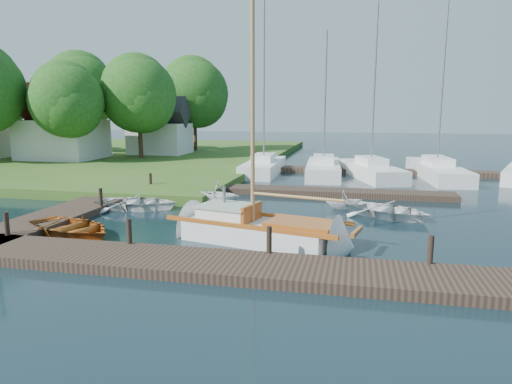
% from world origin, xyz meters
% --- Properties ---
extents(ground, '(160.00, 160.00, 0.00)m').
position_xyz_m(ground, '(0.00, 0.00, 0.00)').
color(ground, black).
rests_on(ground, ground).
extents(near_dock, '(18.00, 2.20, 0.30)m').
position_xyz_m(near_dock, '(0.00, -6.00, 0.15)').
color(near_dock, black).
rests_on(near_dock, ground).
extents(left_dock, '(2.20, 18.00, 0.30)m').
position_xyz_m(left_dock, '(-8.00, 2.00, 0.15)').
color(left_dock, black).
rests_on(left_dock, ground).
extents(far_dock, '(14.00, 1.60, 0.30)m').
position_xyz_m(far_dock, '(2.00, 6.50, 0.15)').
color(far_dock, black).
rests_on(far_dock, ground).
extents(pontoon, '(30.00, 1.60, 0.30)m').
position_xyz_m(pontoon, '(10.00, 16.00, 0.15)').
color(pontoon, black).
rests_on(pontoon, ground).
extents(shore, '(50.00, 40.00, 0.50)m').
position_xyz_m(shore, '(-28.00, 22.00, 0.25)').
color(shore, '#2F571C').
rests_on(shore, ground).
extents(mooring_post_0, '(0.16, 0.16, 0.80)m').
position_xyz_m(mooring_post_0, '(-7.50, -5.00, 0.70)').
color(mooring_post_0, black).
rests_on(mooring_post_0, near_dock).
extents(mooring_post_1, '(0.16, 0.16, 0.80)m').
position_xyz_m(mooring_post_1, '(-3.00, -5.00, 0.70)').
color(mooring_post_1, black).
rests_on(mooring_post_1, near_dock).
extents(mooring_post_2, '(0.16, 0.16, 0.80)m').
position_xyz_m(mooring_post_2, '(1.50, -5.00, 0.70)').
color(mooring_post_2, black).
rests_on(mooring_post_2, near_dock).
extents(mooring_post_3, '(0.16, 0.16, 0.80)m').
position_xyz_m(mooring_post_3, '(6.00, -5.00, 0.70)').
color(mooring_post_3, black).
rests_on(mooring_post_3, near_dock).
extents(mooring_post_4, '(0.16, 0.16, 0.80)m').
position_xyz_m(mooring_post_4, '(-7.00, 0.00, 0.70)').
color(mooring_post_4, black).
rests_on(mooring_post_4, left_dock).
extents(mooring_post_5, '(0.16, 0.16, 0.80)m').
position_xyz_m(mooring_post_5, '(-7.00, 5.00, 0.70)').
color(mooring_post_5, black).
rests_on(mooring_post_5, left_dock).
extents(sailboat, '(7.41, 3.59, 9.83)m').
position_xyz_m(sailboat, '(0.87, -2.94, 0.34)').
color(sailboat, silver).
rests_on(sailboat, ground).
extents(dinghy, '(4.52, 3.93, 0.78)m').
position_xyz_m(dinghy, '(-6.07, -3.56, 0.39)').
color(dinghy, '#9A451A').
rests_on(dinghy, ground).
extents(tender_a, '(3.89, 2.89, 0.77)m').
position_xyz_m(tender_a, '(-5.80, 1.07, 0.39)').
color(tender_a, silver).
rests_on(tender_a, ground).
extents(tender_b, '(2.92, 2.72, 1.26)m').
position_xyz_m(tender_b, '(-2.41, 2.79, 0.63)').
color(tender_b, silver).
rests_on(tender_b, ground).
extents(tender_c, '(4.48, 4.13, 0.76)m').
position_xyz_m(tender_c, '(5.32, 1.89, 0.38)').
color(tender_c, silver).
rests_on(tender_c, ground).
extents(tender_d, '(2.29, 2.15, 0.96)m').
position_xyz_m(tender_d, '(3.51, 3.18, 0.48)').
color(tender_d, silver).
rests_on(tender_d, ground).
extents(marina_boat_0, '(2.42, 7.94, 11.79)m').
position_xyz_m(marina_boat_0, '(-2.55, 14.13, 0.58)').
color(marina_boat_0, silver).
rests_on(marina_boat_0, ground).
extents(marina_boat_1, '(2.74, 8.53, 9.70)m').
position_xyz_m(marina_boat_1, '(1.72, 14.00, 0.56)').
color(marina_boat_1, silver).
rests_on(marina_boat_1, ground).
extents(marina_boat_2, '(4.54, 8.26, 11.26)m').
position_xyz_m(marina_boat_2, '(4.91, 13.58, 0.57)').
color(marina_boat_2, silver).
rests_on(marina_boat_2, ground).
extents(marina_boat_3, '(3.03, 10.02, 12.66)m').
position_xyz_m(marina_boat_3, '(9.25, 14.68, 0.57)').
color(marina_boat_3, silver).
rests_on(marina_boat_3, ground).
extents(house_a, '(6.30, 5.00, 6.29)m').
position_xyz_m(house_a, '(-20.00, 16.00, 2.96)').
color(house_a, silver).
rests_on(house_a, shore).
extents(house_c, '(5.25, 4.00, 5.28)m').
position_xyz_m(house_c, '(-14.00, 22.00, 2.58)').
color(house_c, silver).
rests_on(house_c, shore).
extents(tree_2, '(5.83, 5.75, 7.82)m').
position_xyz_m(tree_2, '(-18.00, 14.05, 5.25)').
color(tree_2, '#332114').
rests_on(tree_2, shore).
extents(tree_3, '(6.41, 6.38, 8.74)m').
position_xyz_m(tree_3, '(-14.00, 18.05, 5.81)').
color(tree_3, '#332114').
rests_on(tree_3, shore).
extents(tree_4, '(7.01, 7.01, 9.66)m').
position_xyz_m(tree_4, '(-22.00, 22.05, 6.37)').
color(tree_4, '#332114').
rests_on(tree_4, shore).
extents(tree_7, '(6.83, 6.83, 9.38)m').
position_xyz_m(tree_7, '(-12.00, 26.05, 6.20)').
color(tree_7, '#332114').
rests_on(tree_7, shore).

